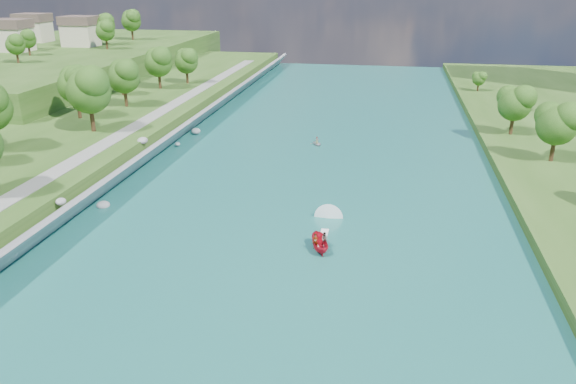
# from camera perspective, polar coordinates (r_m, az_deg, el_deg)

# --- Properties ---
(ground) EXTENTS (260.00, 260.00, 0.00)m
(ground) POSITION_cam_1_polar(r_m,az_deg,el_deg) (60.03, -1.47, -6.90)
(ground) COLOR #2D5119
(ground) RESTS_ON ground
(river_water) EXTENTS (55.00, 240.00, 0.10)m
(river_water) POSITION_cam_1_polar(r_m,az_deg,el_deg) (77.93, 1.51, -0.05)
(river_water) COLOR #175858
(river_water) RESTS_ON ground
(ridge_west) EXTENTS (60.00, 120.00, 9.00)m
(ridge_west) POSITION_cam_1_polar(r_m,az_deg,el_deg) (175.68, -22.44, 11.84)
(ridge_west) COLOR #2D5119
(ridge_west) RESTS_ON ground
(riprap_bank) EXTENTS (4.57, 236.00, 4.25)m
(riprap_bank) POSITION_cam_1_polar(r_m,az_deg,el_deg) (84.05, -16.30, 1.96)
(riprap_bank) COLOR slate
(riprap_bank) RESTS_ON ground
(riverside_path) EXTENTS (3.00, 200.00, 0.10)m
(riverside_path) POSITION_cam_1_polar(r_m,az_deg,el_deg) (87.53, -20.02, 3.47)
(riverside_path) COLOR gray
(riverside_path) RESTS_ON berm_west
(ridge_houses) EXTENTS (29.50, 29.50, 8.40)m
(ridge_houses) POSITION_cam_1_polar(r_m,az_deg,el_deg) (182.23, -23.69, 14.76)
(ridge_houses) COLOR beige
(ridge_houses) RESTS_ON ridge_west
(trees_east) EXTENTS (15.40, 136.29, 10.93)m
(trees_east) POSITION_cam_1_polar(r_m,az_deg,el_deg) (91.79, 26.54, 5.12)
(trees_east) COLOR #154311
(trees_east) RESTS_ON berm_east
(trees_ridge) EXTENTS (18.39, 58.14, 10.91)m
(trees_ridge) POSITION_cam_1_polar(r_m,az_deg,el_deg) (175.33, -18.72, 15.41)
(trees_ridge) COLOR #154311
(trees_ridge) RESTS_ON ridge_west
(motorboat) EXTENTS (3.60, 19.03, 2.08)m
(motorboat) POSITION_cam_1_polar(r_m,az_deg,el_deg) (62.93, 3.40, -4.73)
(motorboat) COLOR red
(motorboat) RESTS_ON river_water
(raft) EXTENTS (2.88, 3.22, 1.48)m
(raft) POSITION_cam_1_polar(r_m,az_deg,el_deg) (100.01, 2.96, 4.99)
(raft) COLOR gray
(raft) RESTS_ON river_water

